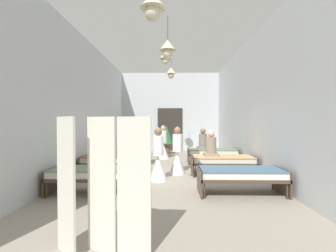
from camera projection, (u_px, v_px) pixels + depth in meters
name	position (u px, v px, depth m)	size (l,w,h in m)	color
ground_plane	(168.00, 176.00, 7.21)	(6.09, 12.64, 0.10)	#9E9384
room_shell	(169.00, 106.00, 8.39)	(5.89, 12.24, 4.41)	silver
bed_left_row_0	(92.00, 174.00, 5.33)	(1.90, 0.84, 0.57)	#473828
bed_right_row_0	(241.00, 174.00, 5.27)	(1.90, 0.84, 0.57)	#473828
bed_left_row_1	(114.00, 160.00, 7.23)	(1.90, 0.84, 0.57)	#473828
bed_right_row_1	(223.00, 160.00, 7.17)	(1.90, 0.84, 0.57)	#473828
bed_left_row_2	(126.00, 152.00, 9.13)	(1.90, 0.84, 0.57)	#473828
bed_right_row_2	(212.00, 152.00, 9.06)	(1.90, 0.84, 0.57)	#473828
nurse_near_aisle	(177.00, 157.00, 7.31)	(0.52, 0.52, 1.49)	white
nurse_mid_aisle	(158.00, 162.00, 6.44)	(0.52, 0.52, 1.49)	white
nurse_far_aisle	(163.00, 147.00, 10.21)	(0.52, 0.52, 1.49)	white
patient_seated_primary	(211.00, 146.00, 7.22)	(0.44, 0.44, 0.80)	gray
patient_seated_secondary	(203.00, 141.00, 9.16)	(0.44, 0.44, 0.80)	slate
potted_plant	(167.00, 136.00, 11.60)	(0.66, 0.66, 1.44)	brown
privacy_screen	(100.00, 185.00, 2.87)	(1.22, 0.30, 1.70)	silver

